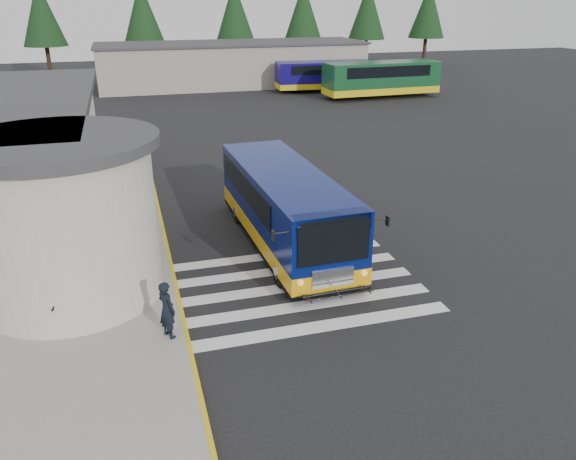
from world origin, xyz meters
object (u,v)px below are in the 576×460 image
object	(u,v)px
pedestrian_b	(45,307)
far_bus_a	(325,75)
pedestrian_a	(167,310)
bollard	(170,318)
transit_bus	(285,211)
far_bus_b	(381,78)

from	to	relation	value
pedestrian_b	far_bus_a	bearing A→B (deg)	112.18
pedestrian_a	bollard	xyz separation A→B (m)	(0.05, 0.04, -0.28)
transit_bus	far_bus_a	distance (m)	35.94
pedestrian_b	pedestrian_a	bearing A→B (deg)	35.11
pedestrian_a	far_bus_b	xyz separation A→B (m)	(21.76, 33.69, 0.78)
transit_bus	far_bus_a	bearing A→B (deg)	66.09
far_bus_b	pedestrian_a	bearing A→B (deg)	144.75
bollard	far_bus_a	world-z (taller)	far_bus_a
pedestrian_b	bollard	distance (m)	3.23
pedestrian_a	far_bus_b	distance (m)	40.12
pedestrian_a	pedestrian_b	world-z (taller)	pedestrian_b
pedestrian_b	far_bus_a	size ratio (longest dim) A/B	0.19
bollard	far_bus_b	bearing A→B (deg)	57.17
transit_bus	far_bus_b	world-z (taller)	far_bus_b
transit_bus	far_bus_b	distance (m)	33.25
transit_bus	bollard	size ratio (longest dim) A/B	9.50
pedestrian_a	far_bus_b	world-z (taller)	far_bus_b
far_bus_a	transit_bus	bearing A→B (deg)	161.54
far_bus_a	far_bus_b	bearing A→B (deg)	-139.45
pedestrian_b	transit_bus	bearing A→B (deg)	80.46
bollard	far_bus_a	bearing A→B (deg)	64.80
pedestrian_a	pedestrian_b	size ratio (longest dim) A/B	0.93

